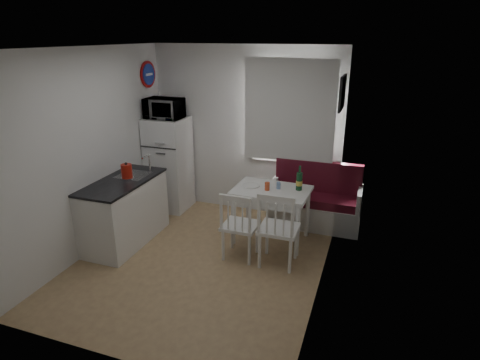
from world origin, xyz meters
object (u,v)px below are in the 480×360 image
at_px(kitchen_counter, 125,211).
at_px(fridge, 169,164).
at_px(chair_left, 238,220).
at_px(microwave, 164,108).
at_px(bench, 315,205).
at_px(kettle, 127,171).
at_px(dining_table, 271,195).
at_px(chair_right, 277,222).
at_px(wine_bottle, 299,178).

relative_size(kitchen_counter, fridge, 0.88).
height_order(chair_left, microwave, microwave).
bearing_deg(kitchen_counter, chair_left, 0.96).
bearing_deg(chair_left, kitchen_counter, -178.86).
bearing_deg(bench, kettle, -150.94).
bearing_deg(dining_table, kettle, -158.73).
distance_m(chair_left, microwave, 2.27).
xyz_separation_m(chair_left, chair_right, (0.50, -0.01, 0.05)).
bearing_deg(fridge, kitchen_counter, -90.90).
distance_m(chair_right, wine_bottle, 0.84).
bearing_deg(fridge, chair_right, -30.12).
bearing_deg(microwave, chair_left, -35.91).
height_order(kitchen_counter, kettle, kitchen_counter).
distance_m(kitchen_counter, fridge, 1.28).
xyz_separation_m(chair_left, fridge, (-1.61, 1.22, 0.19)).
bearing_deg(wine_bottle, fridge, 168.44).
bearing_deg(chair_left, bench, 60.72).
bearing_deg(wine_bottle, chair_left, -128.12).
distance_m(dining_table, chair_right, 0.72).
height_order(fridge, wine_bottle, fridge).
bearing_deg(chair_left, kettle, 179.01).
xyz_separation_m(microwave, wine_bottle, (2.21, -0.40, -0.73)).
bearing_deg(dining_table, wine_bottle, 18.17).
xyz_separation_m(kitchen_counter, bench, (2.38, 1.36, -0.14)).
distance_m(chair_left, wine_bottle, 1.04).
relative_size(bench, microwave, 2.41).
bearing_deg(kitchen_counter, bench, 29.65).
bearing_deg(bench, chair_right, -100.60).
distance_m(chair_right, microwave, 2.63).
height_order(kitchen_counter, wine_bottle, kitchen_counter).
height_order(kitchen_counter, bench, kitchen_counter).
height_order(bench, kettle, kettle).
relative_size(microwave, kettle, 2.43).
height_order(dining_table, fridge, fridge).
bearing_deg(bench, kitchen_counter, -150.35).
height_order(chair_right, wine_bottle, wine_bottle).
relative_size(chair_right, kettle, 2.34).
distance_m(kitchen_counter, chair_right, 2.14).
xyz_separation_m(dining_table, chair_right, (0.25, -0.67, -0.06)).
bearing_deg(microwave, bench, 3.90).
relative_size(bench, fridge, 0.89).
relative_size(dining_table, chair_left, 2.11).
relative_size(microwave, wine_bottle, 1.63).
bearing_deg(chair_right, bench, 78.67).
bearing_deg(chair_left, microwave, 144.27).
distance_m(chair_right, fridge, 2.45).
height_order(microwave, wine_bottle, microwave).
height_order(kitchen_counter, fridge, fridge).
height_order(bench, microwave, microwave).
relative_size(bench, chair_left, 2.72).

